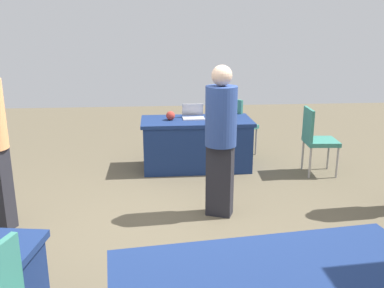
{
  "coord_description": "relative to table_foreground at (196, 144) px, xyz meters",
  "views": [
    {
      "loc": [
        0.19,
        3.85,
        2.06
      ],
      "look_at": [
        -0.15,
        -0.25,
        0.9
      ],
      "focal_mm": 39.24,
      "sensor_mm": 36.0,
      "label": 1
    }
  ],
  "objects": [
    {
      "name": "chair_tucked_left",
      "position": [
        -1.67,
        0.4,
        0.18
      ],
      "size": [
        0.47,
        0.47,
        0.95
      ],
      "rotation": [
        0.0,
        0.0,
        1.5
      ],
      "color": "#9E9993",
      "rests_on": "ground"
    },
    {
      "name": "table_foreground",
      "position": [
        0.0,
        0.0,
        0.0
      ],
      "size": [
        1.62,
        0.78,
        0.74
      ],
      "rotation": [
        0.0,
        0.0,
        0.01
      ],
      "color": "navy",
      "rests_on": "ground"
    },
    {
      "name": "scissors_red",
      "position": [
        -0.43,
        0.08,
        0.37
      ],
      "size": [
        0.17,
        0.13,
        0.01
      ],
      "primitive_type": "cube",
      "rotation": [
        0.0,
        0.0,
        2.55
      ],
      "color": "red",
      "rests_on": "table_foreground"
    },
    {
      "name": "ground_plane",
      "position": [
        0.37,
        2.13,
        -0.37
      ],
      "size": [
        14.4,
        14.4,
        0.0
      ],
      "primitive_type": "plane",
      "color": "brown"
    },
    {
      "name": "person_presenter",
      "position": [
        -0.11,
        1.64,
        0.56
      ],
      "size": [
        0.44,
        0.44,
        1.67
      ],
      "rotation": [
        0.0,
        0.0,
        2.75
      ],
      "color": "#26262D",
      "rests_on": "ground"
    },
    {
      "name": "yarn_ball",
      "position": [
        0.38,
        0.01,
        0.43
      ],
      "size": [
        0.13,
        0.13,
        0.13
      ],
      "primitive_type": "sphere",
      "color": "#B2382D",
      "rests_on": "table_foreground"
    },
    {
      "name": "laptop_silver",
      "position": [
        0.04,
        -0.09,
        0.41
      ],
      "size": [
        0.32,
        0.3,
        0.21
      ],
      "rotation": [
        0.0,
        0.0,
        0.02
      ],
      "color": "silver",
      "rests_on": "table_foreground"
    },
    {
      "name": "chair_tucked_right",
      "position": [
        -0.72,
        -0.57,
        0.18
      ],
      "size": [
        0.62,
        0.62,
        0.96
      ],
      "rotation": [
        0.0,
        0.0,
        2.21
      ],
      "color": "#9E9993",
      "rests_on": "ground"
    }
  ]
}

